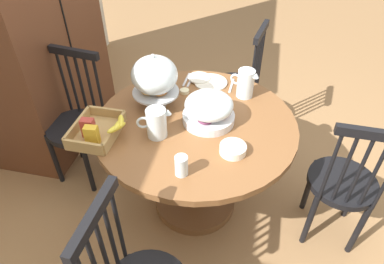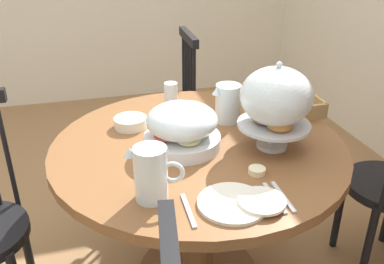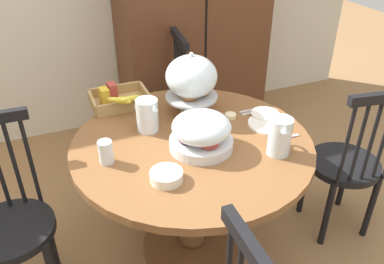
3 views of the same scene
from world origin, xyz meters
name	(u,v)px [view 3 (image 3 of 3)]	position (x,y,z in m)	size (l,w,h in m)	color
wooden_armoire	(191,11)	(0.67, 1.50, 0.98)	(1.18, 0.60, 1.96)	brown
dining_table	(192,176)	(0.13, 0.17, 0.52)	(1.17, 1.17, 0.74)	brown
windsor_chair_near_window	(11,226)	(-0.76, 0.23, 0.45)	(0.40, 0.40, 0.97)	black
windsor_chair_facing_door	(346,166)	(1.00, 0.01, 0.45)	(0.41, 0.40, 0.97)	black
windsor_chair_far_side	(162,108)	(0.26, 1.05, 0.45)	(0.40, 0.40, 0.97)	black
pastry_stand_with_dome	(191,79)	(0.23, 0.44, 0.94)	(0.28, 0.28, 0.34)	silver
fruit_platter_covered	(201,132)	(0.14, 0.10, 0.83)	(0.30, 0.30, 0.18)	silver
orange_juice_pitcher	(147,116)	(-0.04, 0.35, 0.82)	(0.11, 0.19, 0.17)	silver
milk_pitcher	(280,138)	(0.45, -0.07, 0.82)	(0.11, 0.18, 0.18)	silver
cereal_basket	(118,99)	(-0.12, 0.66, 0.78)	(0.32, 0.30, 0.12)	tan
china_plate_large	(269,124)	(0.55, 0.16, 0.75)	(0.22, 0.22, 0.01)	white
china_plate_small	(265,114)	(0.58, 0.25, 0.76)	(0.15, 0.15, 0.01)	white
cereal_bowl	(166,176)	(-0.09, -0.07, 0.76)	(0.14, 0.14, 0.04)	white
drinking_glass	(106,152)	(-0.29, 0.15, 0.80)	(0.06, 0.06, 0.11)	silver
butter_dish	(230,116)	(0.40, 0.30, 0.75)	(0.06, 0.06, 0.02)	beige
table_knife	(256,112)	(0.56, 0.30, 0.74)	(0.17, 0.01, 0.01)	silver
dinner_fork	(253,110)	(0.56, 0.33, 0.74)	(0.17, 0.01, 0.01)	silver
soup_spoon	(284,138)	(0.55, 0.02, 0.74)	(0.17, 0.01, 0.01)	silver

